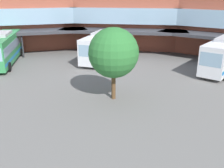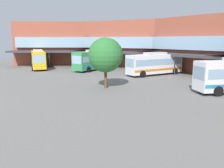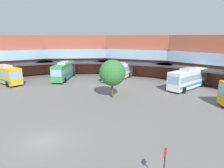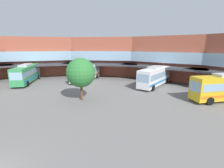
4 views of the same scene
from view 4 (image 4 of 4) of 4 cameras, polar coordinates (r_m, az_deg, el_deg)
station_building at (r=33.57m, az=3.38°, el=8.45°), size 80.81×36.56×9.97m
bus_0 at (r=32.95m, az=14.70°, el=2.65°), size 5.16×10.50×3.95m
bus_1 at (r=39.56m, az=-27.74°, el=3.31°), size 7.83×10.95×3.99m
bus_3 at (r=37.39m, az=-9.17°, el=4.06°), size 3.37×10.43×3.83m
plaza_tree at (r=23.66m, az=-10.89°, el=3.87°), size 4.19×4.19×6.17m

